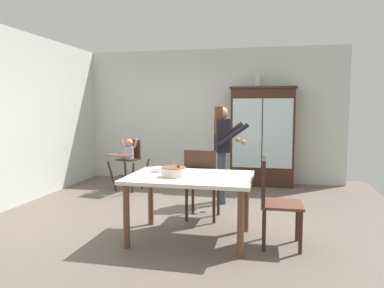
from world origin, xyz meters
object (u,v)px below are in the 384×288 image
dining_chair_far_side (201,180)px  birthday_cake (174,172)px  adult_person (222,142)px  high_chair_with_toddler (129,155)px  dining_chair_right_end (272,196)px  dining_table (190,184)px  serving_bowl (159,169)px  china_cabinet (262,136)px  ceramic_vase (258,81)px

dining_chair_far_side → birthday_cake: bearing=79.2°
adult_person → dining_chair_far_side: 1.07m
high_chair_with_toddler → dining_chair_right_end: (2.55, -2.23, -0.10)m
adult_person → dining_table: size_ratio=1.09×
high_chair_with_toddler → serving_bowl: bearing=-48.6°
china_cabinet → ceramic_vase: 1.07m
high_chair_with_toddler → dining_table: high_chair_with_toddler is taller
dining_chair_right_end → ceramic_vase: bearing=3.8°
ceramic_vase → dining_chair_right_end: bearing=-85.2°
birthday_cake → dining_chair_far_side: bearing=78.0°
dining_chair_right_end → dining_table: bearing=88.5°
china_cabinet → high_chair_with_toddler: size_ratio=2.02×
adult_person → serving_bowl: (-0.57, -1.51, -0.20)m
dining_table → high_chair_with_toddler: bearing=126.2°
ceramic_vase → dining_chair_far_side: 2.95m
high_chair_with_toddler → adult_person: bearing=-5.9°
serving_bowl → dining_table: bearing=-23.4°
china_cabinet → ceramic_vase: bearing=177.8°
ceramic_vase → high_chair_with_toddler: size_ratio=0.28×
china_cabinet → ceramic_vase: size_ratio=7.09×
ceramic_vase → high_chair_with_toddler: bearing=-157.4°
china_cabinet → serving_bowl: china_cabinet is taller
birthday_cake → dining_table: bearing=27.7°
serving_bowl → birthday_cake: bearing=-47.0°
dining_table → dining_chair_right_end: 0.92m
dining_chair_far_side → china_cabinet: bearing=-105.7°
ceramic_vase → dining_table: size_ratio=0.19×
dining_table → adult_person: bearing=84.7°
china_cabinet → dining_chair_far_side: bearing=-106.9°
china_cabinet → birthday_cake: size_ratio=6.84×
high_chair_with_toddler → dining_chair_far_side: bearing=-32.0°
adult_person → china_cabinet: bearing=-38.5°
dining_table → birthday_cake: 0.24m
ceramic_vase → adult_person: ceramic_vase is taller
dining_chair_far_side → adult_person: bearing=-97.6°
birthday_cake → dining_chair_right_end: (1.09, 0.08, -0.24)m
serving_bowl → ceramic_vase: bearing=70.3°
birthday_cake → dining_chair_right_end: bearing=4.2°
china_cabinet → serving_bowl: (-1.17, -2.99, -0.20)m
ceramic_vase → adult_person: bearing=-108.4°
china_cabinet → dining_chair_far_side: 2.61m
china_cabinet → serving_bowl: bearing=-111.3°
dining_table → dining_chair_far_side: 0.72m
dining_table → dining_chair_right_end: (0.92, -0.01, -0.09)m
adult_person → high_chair_with_toddler: bearing=56.7°
dining_chair_far_side → serving_bowl: bearing=52.8°
high_chair_with_toddler → dining_chair_far_side: size_ratio=0.99×
birthday_cake → dining_chair_far_side: size_ratio=0.29×
china_cabinet → high_chair_with_toddler: china_cabinet is taller
ceramic_vase → dining_chair_right_end: ceramic_vase is taller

